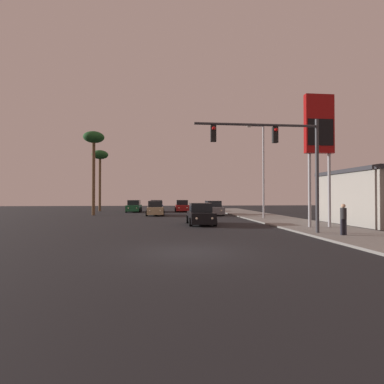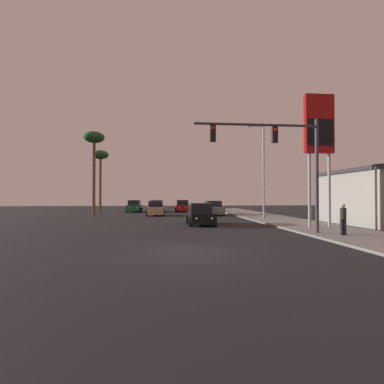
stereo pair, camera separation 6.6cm
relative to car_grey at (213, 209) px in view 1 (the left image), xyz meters
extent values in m
plane|color=black|center=(-4.92, -23.10, -0.76)|extent=(120.00, 120.00, 0.00)
cube|color=gray|center=(4.58, -13.10, -0.70)|extent=(5.00, 60.00, 0.12)
cube|color=slate|center=(0.00, -0.04, -0.18)|extent=(1.96, 4.27, 0.80)
cube|color=black|center=(0.00, 0.11, 0.57)|extent=(1.68, 2.06, 0.70)
cylinder|color=black|center=(-0.90, -1.34, -0.44)|extent=(0.24, 0.64, 0.64)
cylinder|color=black|center=(0.90, -1.34, -0.44)|extent=(0.24, 0.64, 0.64)
cylinder|color=black|center=(-0.90, 1.27, -0.44)|extent=(0.24, 0.64, 0.64)
cylinder|color=black|center=(0.90, 1.27, -0.44)|extent=(0.24, 0.64, 0.64)
sphere|color=#F2EACC|center=(-0.56, -2.16, -0.13)|extent=(0.18, 0.18, 0.18)
sphere|color=#F2EACC|center=(0.56, -2.16, -0.13)|extent=(0.18, 0.18, 0.18)
cube|color=maroon|center=(-3.14, 8.57, -0.18)|extent=(1.85, 4.22, 0.80)
cube|color=black|center=(-3.14, 8.72, 0.57)|extent=(1.63, 2.02, 0.70)
cylinder|color=black|center=(-4.04, 7.27, -0.44)|extent=(0.24, 0.64, 0.64)
cylinder|color=black|center=(-2.24, 7.27, -0.44)|extent=(0.24, 0.64, 0.64)
cylinder|color=black|center=(-4.04, 9.87, -0.44)|extent=(0.24, 0.64, 0.64)
cylinder|color=black|center=(-2.24, 9.87, -0.44)|extent=(0.24, 0.64, 0.64)
sphere|color=#F2EACC|center=(-3.70, 6.45, -0.13)|extent=(0.18, 0.18, 0.18)
sphere|color=#F2EACC|center=(-2.58, 6.45, -0.13)|extent=(0.18, 0.18, 0.18)
cube|color=black|center=(-3.00, -11.73, -0.18)|extent=(1.83, 4.21, 0.80)
cube|color=black|center=(-3.00, -11.58, 0.57)|extent=(1.61, 2.01, 0.70)
cylinder|color=black|center=(-3.90, -13.04, -0.44)|extent=(0.24, 0.64, 0.64)
cylinder|color=black|center=(-2.10, -13.04, -0.44)|extent=(0.24, 0.64, 0.64)
cylinder|color=black|center=(-3.90, -10.43, -0.44)|extent=(0.24, 0.64, 0.64)
cylinder|color=black|center=(-2.10, -10.43, -0.44)|extent=(0.24, 0.64, 0.64)
sphere|color=#F2EACC|center=(-3.55, -13.85, -0.13)|extent=(0.18, 0.18, 0.18)
sphere|color=#F2EACC|center=(-2.44, -13.85, -0.13)|extent=(0.18, 0.18, 0.18)
cube|color=#195933|center=(-9.97, 7.96, -0.18)|extent=(1.94, 4.26, 0.80)
cube|color=black|center=(-9.97, 8.11, 0.57)|extent=(1.67, 2.05, 0.70)
cylinder|color=black|center=(-10.87, 6.65, -0.44)|extent=(0.24, 0.64, 0.64)
cylinder|color=black|center=(-9.07, 6.65, -0.44)|extent=(0.24, 0.64, 0.64)
cylinder|color=black|center=(-10.87, 9.26, -0.44)|extent=(0.24, 0.64, 0.64)
cylinder|color=black|center=(-9.07, 9.26, -0.44)|extent=(0.24, 0.64, 0.64)
sphere|color=#F2EACC|center=(-10.53, 5.84, -0.13)|extent=(0.18, 0.18, 0.18)
sphere|color=#F2EACC|center=(-9.41, 5.84, -0.13)|extent=(0.18, 0.18, 0.18)
cube|color=tan|center=(-6.78, -0.04, -0.18)|extent=(1.86, 4.23, 0.80)
cube|color=black|center=(-6.78, 0.11, 0.57)|extent=(1.63, 2.02, 0.70)
cylinder|color=black|center=(-7.68, -1.34, -0.44)|extent=(0.24, 0.64, 0.64)
cylinder|color=black|center=(-5.88, -1.34, -0.44)|extent=(0.24, 0.64, 0.64)
cylinder|color=black|center=(-7.68, 1.26, -0.44)|extent=(0.24, 0.64, 0.64)
cylinder|color=black|center=(-5.88, 1.26, -0.44)|extent=(0.24, 0.64, 0.64)
sphere|color=#F2EACC|center=(-7.34, -2.16, -0.13)|extent=(0.18, 0.18, 0.18)
sphere|color=#F2EACC|center=(-6.22, -2.16, -0.13)|extent=(0.18, 0.18, 0.18)
cube|color=navy|center=(-6.80, 8.21, -0.18)|extent=(1.84, 4.21, 0.80)
cube|color=black|center=(-6.80, 8.36, 0.57)|extent=(1.62, 2.01, 0.70)
cylinder|color=black|center=(-7.70, 6.91, -0.44)|extent=(0.24, 0.64, 0.64)
cylinder|color=black|center=(-5.90, 6.91, -0.44)|extent=(0.24, 0.64, 0.64)
cylinder|color=black|center=(-7.70, 9.52, -0.44)|extent=(0.24, 0.64, 0.64)
cylinder|color=black|center=(-5.90, 9.52, -0.44)|extent=(0.24, 0.64, 0.64)
sphere|color=#F2EACC|center=(-7.36, 6.09, -0.13)|extent=(0.18, 0.18, 0.18)
sphere|color=#F2EACC|center=(-6.25, 6.09, -0.13)|extent=(0.18, 0.18, 0.18)
cylinder|color=#38383D|center=(2.87, -18.51, 2.61)|extent=(0.20, 0.20, 6.50)
cylinder|color=#38383D|center=(-0.67, -18.51, 5.46)|extent=(7.07, 0.14, 0.14)
cube|color=black|center=(0.39, -18.51, 4.91)|extent=(0.30, 0.24, 0.90)
sphere|color=red|center=(0.39, -18.65, 5.18)|extent=(0.20, 0.20, 0.20)
cube|color=black|center=(-3.15, -18.51, 4.91)|extent=(0.30, 0.24, 0.90)
sphere|color=red|center=(-3.15, -18.65, 5.18)|extent=(0.20, 0.20, 0.20)
cylinder|color=#99999E|center=(3.71, -6.94, 3.86)|extent=(0.18, 0.18, 9.00)
cylinder|color=#99999E|center=(3.01, -6.94, 8.21)|extent=(1.40, 0.10, 0.10)
ellipsoid|color=silver|center=(2.31, -6.94, 8.16)|extent=(0.50, 0.24, 0.20)
cylinder|color=#99999E|center=(3.95, -15.51, 1.86)|extent=(0.20, 0.20, 5.00)
cylinder|color=#99999E|center=(5.35, -15.51, 1.86)|extent=(0.20, 0.20, 5.00)
cube|color=#990C0C|center=(4.65, -15.51, 6.36)|extent=(2.00, 0.40, 4.00)
cube|color=black|center=(4.65, -15.72, 5.76)|extent=(1.80, 0.03, 1.80)
cylinder|color=#23232D|center=(3.63, -19.64, -0.22)|extent=(0.16, 0.16, 0.85)
cylinder|color=#23232D|center=(3.81, -19.64, -0.22)|extent=(0.16, 0.16, 0.85)
cylinder|color=#262628|center=(3.72, -19.64, 0.51)|extent=(0.32, 0.32, 0.60)
sphere|color=tan|center=(3.72, -19.64, 0.92)|extent=(0.22, 0.22, 0.22)
cylinder|color=brown|center=(-15.29, 10.90, 3.22)|extent=(0.36, 0.36, 7.97)
ellipsoid|color=#1E5123|center=(-15.29, 10.90, 7.69)|extent=(2.40, 2.40, 1.32)
cylinder|color=brown|center=(-13.95, 0.90, 3.56)|extent=(0.36, 0.36, 8.64)
ellipsoid|color=#1E5123|center=(-13.95, 0.90, 8.36)|extent=(2.40, 2.40, 1.32)
camera|label=1|loc=(-5.93, -34.82, 1.42)|focal=28.00mm
camera|label=2|loc=(-5.87, -34.82, 1.42)|focal=28.00mm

